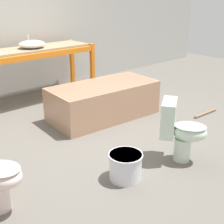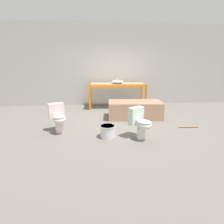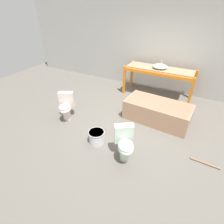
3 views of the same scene
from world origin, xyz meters
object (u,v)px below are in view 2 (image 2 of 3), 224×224
Objects in this scene: sink_basin at (117,82)px; bucket_white at (108,131)px; toilet_near at (140,123)px; bathtub_main at (135,108)px; toilet_far at (58,117)px.

bucket_white is (-0.56, -2.85, -0.86)m from sink_basin.
bathtub_main is at bearing 48.05° from toilet_near.
bathtub_main is at bearing -73.94° from sink_basin.
bucket_white is (1.21, -0.44, -0.24)m from toilet_far.
toilet_far is 1.98× the size of bucket_white.
bathtub_main is 1.62m from toilet_near.
bathtub_main is 2.40m from toilet_far.
toilet_near reaches higher than bathtub_main.
bucket_white is at bearing 135.79° from toilet_near.
toilet_far is at bearing 160.16° from bucket_white.
sink_basin reaches higher than toilet_near.
sink_basin reaches higher than bucket_white.
toilet_far is at bearing -126.16° from sink_basin.
toilet_far is (-1.95, 0.57, 0.00)m from toilet_near.
toilet_near is at bearing -93.60° from bathtub_main.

